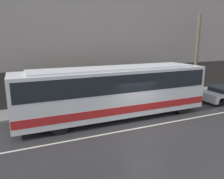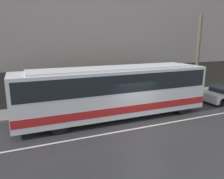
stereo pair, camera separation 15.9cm
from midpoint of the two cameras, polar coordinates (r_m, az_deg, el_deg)
name	(u,v)px [view 1 (the left image)]	position (r m, az deg, el deg)	size (l,w,h in m)	color
ground_plane	(143,127)	(13.00, 7.85, -9.74)	(60.00, 60.00, 0.00)	#2D2D30
sidewalk	(109,103)	(17.35, -1.13, -3.48)	(60.00, 2.40, 0.15)	gray
building_facade	(102,35)	(17.89, -2.91, 14.12)	(60.00, 0.35, 11.10)	gray
lane_stripe	(143,127)	(13.00, 7.85, -9.72)	(54.00, 0.14, 0.01)	beige
transit_bus	(115,90)	(13.81, 0.53, -0.10)	(12.33, 2.54, 3.31)	silver
utility_pole_near	(196,56)	(20.74, 20.98, 8.26)	(0.29, 0.29, 6.88)	brown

